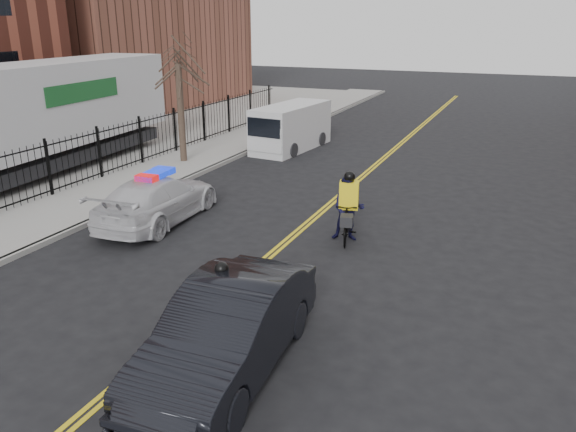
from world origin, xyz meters
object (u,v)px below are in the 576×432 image
(semi_trailer, at_px, (37,113))
(cyclist_far, at_px, (348,213))
(police_cruiser, at_px, (158,199))
(cyclist_near, at_px, (223,318))
(cargo_van, at_px, (290,128))
(dark_sedan, at_px, (228,331))

(semi_trailer, height_order, cyclist_far, semi_trailer)
(police_cruiser, relative_size, cyclist_near, 2.81)
(cyclist_near, bearing_deg, cyclist_far, 83.21)
(cargo_van, bearing_deg, semi_trailer, -126.31)
(cyclist_far, bearing_deg, dark_sedan, -103.93)
(cargo_van, distance_m, cyclist_far, 11.75)
(dark_sedan, height_order, semi_trailer, semi_trailer)
(cargo_van, xyz_separation_m, semi_trailer, (-7.20, -8.00, 1.42))
(dark_sedan, relative_size, cargo_van, 0.94)
(semi_trailer, xyz_separation_m, cyclist_near, (12.81, -8.15, -1.84))
(dark_sedan, bearing_deg, semi_trailer, 142.67)
(cyclist_far, bearing_deg, police_cruiser, 174.18)
(police_cruiser, height_order, cargo_van, cargo_van)
(cyclist_near, bearing_deg, dark_sedan, -56.60)
(dark_sedan, bearing_deg, police_cruiser, 130.34)
(cyclist_near, relative_size, cyclist_far, 0.87)
(police_cruiser, relative_size, cargo_van, 0.97)
(police_cruiser, relative_size, cyclist_far, 2.44)
(dark_sedan, distance_m, cyclist_near, 0.84)
(cyclist_far, bearing_deg, semi_trailer, 157.32)
(police_cruiser, xyz_separation_m, cyclist_near, (5.28, -5.28, -0.11))
(cargo_van, bearing_deg, police_cruiser, -82.60)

